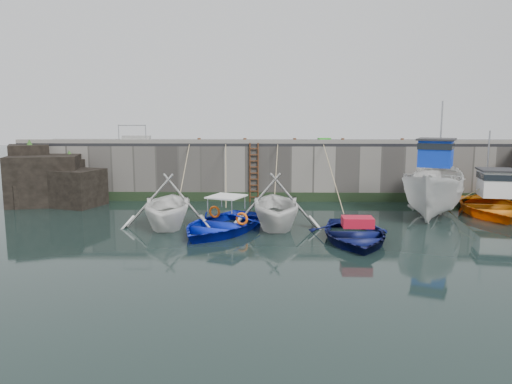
{
  "coord_description": "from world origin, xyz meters",
  "views": [
    {
      "loc": [
        -1.27,
        -16.92,
        4.7
      ],
      "look_at": [
        -1.79,
        5.59,
        1.2
      ],
      "focal_mm": 35.0,
      "sensor_mm": 36.0,
      "label": 1
    }
  ],
  "objects_px": {
    "ladder": "(254,173)",
    "boat_near_white": "(168,226)",
    "fish_crate": "(324,141)",
    "boat_far_white": "(435,191)",
    "boat_far_orange": "(491,205)",
    "bollard_c": "(295,141)",
    "boat_near_navy": "(354,240)",
    "bollard_d": "(343,141)",
    "bollard_a": "(199,141)",
    "bollard_e": "(402,141)",
    "boat_near_blue": "(221,231)",
    "boat_near_blacktrim": "(275,226)",
    "bollard_b": "(245,141)"
  },
  "relations": [
    {
      "from": "boat_near_blue",
      "to": "bollard_d",
      "type": "xyz_separation_m",
      "value": [
        5.95,
        7.37,
        3.3
      ]
    },
    {
      "from": "ladder",
      "to": "bollard_e",
      "type": "relative_size",
      "value": 11.43
    },
    {
      "from": "ladder",
      "to": "fish_crate",
      "type": "height_order",
      "value": "fish_crate"
    },
    {
      "from": "boat_near_blacktrim",
      "to": "boat_far_orange",
      "type": "xyz_separation_m",
      "value": [
        10.44,
        3.05,
        0.41
      ]
    },
    {
      "from": "boat_near_navy",
      "to": "fish_crate",
      "type": "bearing_deg",
      "value": 92.44
    },
    {
      "from": "boat_near_blue",
      "to": "boat_far_orange",
      "type": "height_order",
      "value": "boat_far_orange"
    },
    {
      "from": "boat_near_blue",
      "to": "bollard_c",
      "type": "bearing_deg",
      "value": 88.53
    },
    {
      "from": "ladder",
      "to": "boat_near_blue",
      "type": "bearing_deg",
      "value": -99.32
    },
    {
      "from": "boat_near_blue",
      "to": "boat_near_blacktrim",
      "type": "distance_m",
      "value": 2.4
    },
    {
      "from": "bollard_b",
      "to": "bollard_e",
      "type": "xyz_separation_m",
      "value": [
        8.5,
        0.0,
        0.0
      ]
    },
    {
      "from": "bollard_a",
      "to": "bollard_d",
      "type": "height_order",
      "value": "same"
    },
    {
      "from": "bollard_a",
      "to": "bollard_e",
      "type": "relative_size",
      "value": 1.0
    },
    {
      "from": "boat_near_navy",
      "to": "bollard_d",
      "type": "xyz_separation_m",
      "value": [
        0.8,
        8.73,
        3.3
      ]
    },
    {
      "from": "boat_far_orange",
      "to": "bollard_c",
      "type": "distance_m",
      "value": 10.3
    },
    {
      "from": "bollard_c",
      "to": "bollard_d",
      "type": "relative_size",
      "value": 1.0
    },
    {
      "from": "boat_near_navy",
      "to": "bollard_b",
      "type": "height_order",
      "value": "bollard_b"
    },
    {
      "from": "boat_near_white",
      "to": "fish_crate",
      "type": "height_order",
      "value": "fish_crate"
    },
    {
      "from": "ladder",
      "to": "bollard_a",
      "type": "bearing_deg",
      "value": 173.62
    },
    {
      "from": "boat_near_white",
      "to": "boat_near_blue",
      "type": "bearing_deg",
      "value": -27.37
    },
    {
      "from": "fish_crate",
      "to": "boat_far_orange",
      "type": "bearing_deg",
      "value": -36.34
    },
    {
      "from": "boat_near_navy",
      "to": "bollard_a",
      "type": "distance_m",
      "value": 11.67
    },
    {
      "from": "boat_far_white",
      "to": "bollard_d",
      "type": "distance_m",
      "value": 5.82
    },
    {
      "from": "bollard_c",
      "to": "ladder",
      "type": "bearing_deg",
      "value": -171.33
    },
    {
      "from": "boat_far_white",
      "to": "boat_far_orange",
      "type": "xyz_separation_m",
      "value": [
        2.87,
        0.44,
        -0.73
      ]
    },
    {
      "from": "boat_near_navy",
      "to": "boat_far_white",
      "type": "xyz_separation_m",
      "value": [
        4.62,
        4.91,
        1.13
      ]
    },
    {
      "from": "bollard_c",
      "to": "bollard_d",
      "type": "bearing_deg",
      "value": 0.0
    },
    {
      "from": "boat_near_navy",
      "to": "bollard_b",
      "type": "relative_size",
      "value": 17.35
    },
    {
      "from": "bollard_a",
      "to": "bollard_d",
      "type": "xyz_separation_m",
      "value": [
        7.8,
        0.0,
        0.0
      ]
    },
    {
      "from": "bollard_d",
      "to": "bollard_e",
      "type": "distance_m",
      "value": 3.2
    },
    {
      "from": "ladder",
      "to": "bollard_d",
      "type": "distance_m",
      "value": 5.11
    },
    {
      "from": "boat_near_blue",
      "to": "boat_far_orange",
      "type": "relative_size",
      "value": 0.76
    },
    {
      "from": "boat_far_white",
      "to": "fish_crate",
      "type": "height_order",
      "value": "boat_far_white"
    },
    {
      "from": "bollard_d",
      "to": "boat_near_blacktrim",
      "type": "bearing_deg",
      "value": -120.2
    },
    {
      "from": "ladder",
      "to": "bollard_c",
      "type": "height_order",
      "value": "bollard_c"
    },
    {
      "from": "bollard_a",
      "to": "bollard_b",
      "type": "relative_size",
      "value": 1.0
    },
    {
      "from": "boat_far_white",
      "to": "bollard_a",
      "type": "distance_m",
      "value": 12.42
    },
    {
      "from": "boat_near_white",
      "to": "bollard_a",
      "type": "height_order",
      "value": "bollard_a"
    },
    {
      "from": "boat_near_navy",
      "to": "fish_crate",
      "type": "height_order",
      "value": "fish_crate"
    },
    {
      "from": "ladder",
      "to": "fish_crate",
      "type": "relative_size",
      "value": 4.87
    },
    {
      "from": "boat_near_navy",
      "to": "boat_near_blacktrim",
      "type": "bearing_deg",
      "value": 143.52
    },
    {
      "from": "boat_far_orange",
      "to": "bollard_b",
      "type": "height_order",
      "value": "boat_far_orange"
    },
    {
      "from": "boat_near_white",
      "to": "fish_crate",
      "type": "xyz_separation_m",
      "value": [
        7.34,
        6.69,
        3.3
      ]
    },
    {
      "from": "ladder",
      "to": "boat_far_white",
      "type": "distance_m",
      "value": 9.31
    },
    {
      "from": "ladder",
      "to": "boat_near_white",
      "type": "relative_size",
      "value": 0.67
    },
    {
      "from": "bollard_a",
      "to": "bollard_b",
      "type": "bearing_deg",
      "value": 0.0
    },
    {
      "from": "bollard_b",
      "to": "bollard_c",
      "type": "relative_size",
      "value": 1.0
    },
    {
      "from": "boat_far_orange",
      "to": "bollard_a",
      "type": "distance_m",
      "value": 15.16
    },
    {
      "from": "boat_near_blacktrim",
      "to": "bollard_e",
      "type": "bearing_deg",
      "value": 40.01
    },
    {
      "from": "bollard_e",
      "to": "bollard_a",
      "type": "bearing_deg",
      "value": 180.0
    },
    {
      "from": "boat_near_white",
      "to": "boat_near_navy",
      "type": "bearing_deg",
      "value": -22.5
    }
  ]
}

